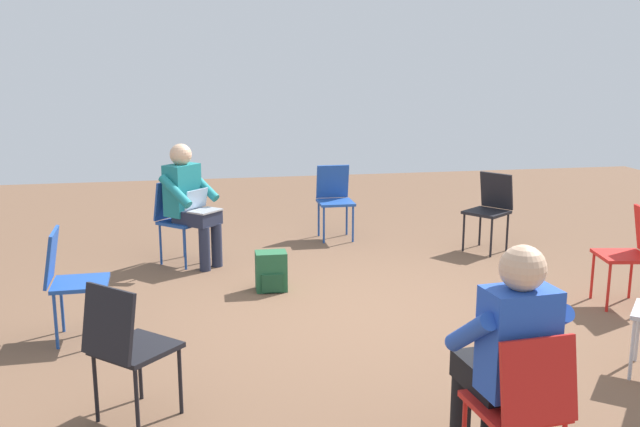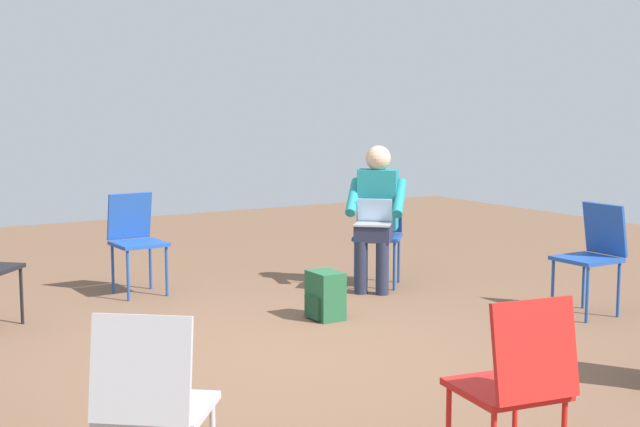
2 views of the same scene
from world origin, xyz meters
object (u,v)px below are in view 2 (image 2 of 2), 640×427
object	(u,v)px
chair_southwest	(152,400)
person_with_laptop	(376,209)
chair_south	(517,380)
chair_northeast	(379,229)
chair_east	(593,250)
backpack_near_laptop_user	(325,298)
chair_north	(135,236)

from	to	relation	value
chair_southwest	person_with_laptop	size ratio (longest dim) A/B	0.69
chair_south	chair_southwest	world-z (taller)	same
chair_southwest	chair_northeast	distance (m)	4.69
chair_east	person_with_laptop	distance (m)	1.87
chair_northeast	backpack_near_laptop_user	bearing A→B (deg)	80.82
person_with_laptop	chair_east	bearing A→B (deg)	160.12
chair_northeast	backpack_near_laptop_user	size ratio (longest dim) A/B	2.36
chair_southwest	chair_northeast	world-z (taller)	same
chair_south	backpack_near_laptop_user	distance (m)	3.13
chair_northeast	chair_southwest	bearing A→B (deg)	87.09
chair_northeast	chair_south	bearing A→B (deg)	105.17
backpack_near_laptop_user	chair_east	bearing A→B (deg)	-28.05
chair_southwest	backpack_near_laptop_user	size ratio (longest dim) A/B	2.36
chair_south	chair_northeast	xyz separation A→B (m)	(2.04, 3.79, 0.00)
chair_southwest	backpack_near_laptop_user	xyz separation A→B (m)	(2.31, 2.40, -0.34)
chair_northeast	person_with_laptop	bearing A→B (deg)	90.00
chair_north	person_with_laptop	bearing A→B (deg)	152.39
chair_north	backpack_near_laptop_user	world-z (taller)	chair_north
chair_south	chair_north	xyz separation A→B (m)	(0.07, 4.56, 0.00)
chair_south	chair_north	size ratio (longest dim) A/B	1.00
chair_east	chair_north	world-z (taller)	same
backpack_near_laptop_user	chair_north	bearing A→B (deg)	118.83
backpack_near_laptop_user	chair_south	bearing A→B (deg)	-107.90
chair_north	chair_northeast	world-z (taller)	same
chair_southwest	backpack_near_laptop_user	distance (m)	3.35
chair_south	chair_east	size ratio (longest dim) A/B	1.00
chair_south	chair_east	bearing A→B (deg)	45.33
chair_east	backpack_near_laptop_user	xyz separation A→B (m)	(-1.80, 0.96, -0.34)
chair_south	chair_southwest	distance (m)	1.46
chair_south	person_with_laptop	distance (m)	4.14
chair_south	chair_northeast	size ratio (longest dim) A/B	1.00
chair_east	person_with_laptop	xyz separation A→B (m)	(-0.83, 1.67, 0.20)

